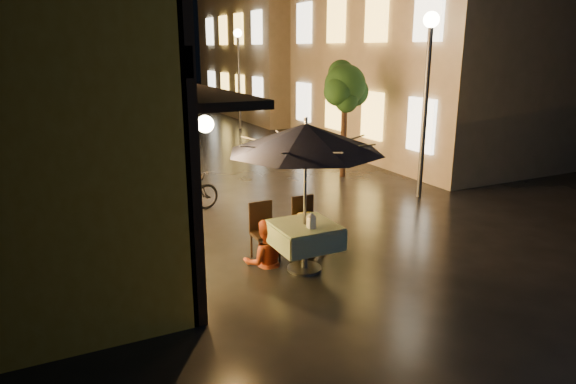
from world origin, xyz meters
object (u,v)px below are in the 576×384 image
streetlamp_near (428,72)px  cafe_table (305,235)px  person_yellow (306,213)px  bicycle_0 (183,194)px  patio_umbrella (306,138)px  table_lantern (311,219)px  person_orange (265,221)px

streetlamp_near → cafe_table: size_ratio=4.27×
person_yellow → bicycle_0: person_yellow is taller
patio_umbrella → cafe_table: bearing=-45.0°
cafe_table → person_yellow: 0.69m
table_lantern → person_orange: (-0.47, 0.71, -0.17)m
person_yellow → person_orange: bearing=18.7°
cafe_table → streetlamp_near: bearing=29.6°
streetlamp_near → person_yellow: 5.06m
streetlamp_near → cafe_table: (-4.46, -2.53, -2.33)m
cafe_table → bicycle_0: 3.81m
streetlamp_near → cafe_table: bearing=-150.4°
person_orange → bicycle_0: (-0.51, 3.17, -0.30)m
person_orange → bicycle_0: person_orange is taller
bicycle_0 → table_lantern: bearing=179.0°
streetlamp_near → table_lantern: 5.61m
streetlamp_near → patio_umbrella: bearing=-150.4°
streetlamp_near → bicycle_0: streetlamp_near is taller
person_orange → patio_umbrella: bearing=146.9°
person_yellow → bicycle_0: 3.37m
person_yellow → streetlamp_near: bearing=-141.7°
table_lantern → bicycle_0: table_lantern is taller
streetlamp_near → bicycle_0: size_ratio=2.48×
bicycle_0 → streetlamp_near: bearing=-117.0°
cafe_table → bicycle_0: (-0.98, 3.67, -0.14)m
streetlamp_near → person_yellow: size_ratio=2.87×
table_lantern → person_yellow: (0.34, 0.79, -0.18)m
cafe_table → person_orange: person_orange is taller
streetlamp_near → person_orange: size_ratio=2.82×
person_yellow → cafe_table: bearing=73.0°
cafe_table → person_orange: bearing=133.3°
person_yellow → table_lantern: bearing=80.1°
cafe_table → table_lantern: table_lantern is taller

